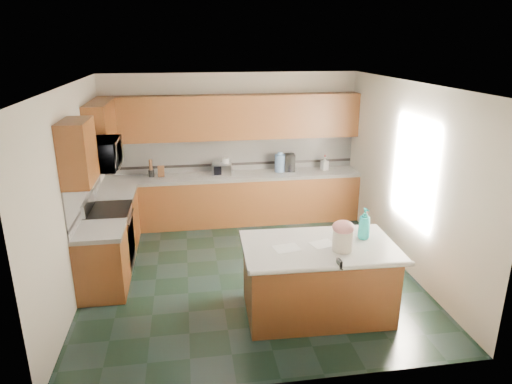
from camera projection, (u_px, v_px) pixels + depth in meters
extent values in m
plane|color=black|center=(250.00, 272.00, 6.68)|extent=(4.60, 4.60, 0.00)
plane|color=white|center=(249.00, 84.00, 5.83)|extent=(4.60, 4.60, 0.00)
cube|color=silver|center=(232.00, 147.00, 8.43)|extent=(4.60, 0.04, 2.70)
cube|color=silver|center=(285.00, 261.00, 4.08)|extent=(4.60, 0.04, 2.70)
cube|color=silver|center=(72.00, 193.00, 5.92)|extent=(0.04, 4.60, 2.70)
cube|color=silver|center=(408.00, 177.00, 6.60)|extent=(0.04, 4.60, 2.70)
cube|color=#3E1E0A|center=(234.00, 200.00, 8.42)|extent=(4.60, 0.60, 0.86)
cube|color=white|center=(234.00, 176.00, 8.28)|extent=(4.60, 0.64, 0.06)
cube|color=#3E1E0A|center=(232.00, 117.00, 8.07)|extent=(4.60, 0.33, 0.78)
cube|color=silver|center=(232.00, 154.00, 8.44)|extent=(4.60, 0.02, 0.63)
cube|color=black|center=(232.00, 164.00, 8.49)|extent=(4.60, 0.01, 0.05)
cube|color=#3E1E0A|center=(118.00, 220.00, 7.47)|extent=(0.60, 0.82, 0.86)
cube|color=white|center=(115.00, 194.00, 7.32)|extent=(0.64, 0.82, 0.06)
cube|color=#3E1E0A|center=(103.00, 263.00, 6.03)|extent=(0.60, 0.72, 0.86)
cube|color=white|center=(99.00, 231.00, 5.89)|extent=(0.64, 0.72, 0.06)
cube|color=silver|center=(85.00, 188.00, 6.48)|extent=(0.02, 2.30, 0.63)
cube|color=black|center=(87.00, 201.00, 6.54)|extent=(0.01, 2.30, 0.05)
cube|color=#3E1E0A|center=(101.00, 128.00, 7.10)|extent=(0.33, 1.09, 0.78)
cube|color=#3E1E0A|center=(78.00, 152.00, 5.53)|extent=(0.33, 0.72, 0.78)
cube|color=#B7B7BC|center=(111.00, 240.00, 6.72)|extent=(0.60, 0.76, 0.88)
cube|color=black|center=(131.00, 241.00, 6.78)|extent=(0.02, 0.68, 0.55)
cube|color=black|center=(107.00, 210.00, 6.58)|extent=(0.62, 0.78, 0.04)
cylinder|color=#B7B7BC|center=(131.00, 217.00, 6.66)|extent=(0.02, 0.66, 0.02)
cube|color=#B7B7BC|center=(88.00, 204.00, 6.50)|extent=(0.06, 0.76, 0.18)
imported|color=#B7B7BC|center=(101.00, 154.00, 6.31)|extent=(0.50, 0.73, 0.41)
cube|color=#3E1E0A|center=(317.00, 281.00, 5.58)|extent=(1.76, 1.04, 0.86)
cube|color=white|center=(319.00, 247.00, 5.44)|extent=(1.86, 1.15, 0.06)
cylinder|color=white|center=(333.00, 268.00, 4.93)|extent=(1.82, 0.12, 0.06)
cylinder|color=silver|center=(343.00, 240.00, 5.25)|extent=(0.27, 0.27, 0.25)
ellipsoid|color=#C77C81|center=(343.00, 227.00, 5.20)|extent=(0.26, 0.26, 0.16)
cylinder|color=tan|center=(344.00, 223.00, 5.18)|extent=(0.08, 0.03, 0.03)
sphere|color=tan|center=(340.00, 223.00, 5.18)|extent=(0.04, 0.04, 0.04)
sphere|color=tan|center=(347.00, 223.00, 5.19)|extent=(0.04, 0.04, 0.04)
imported|color=#20B8B8|center=(364.00, 224.00, 5.54)|extent=(0.17, 0.17, 0.39)
cube|color=white|center=(323.00, 244.00, 5.45)|extent=(0.33, 0.29, 0.00)
cube|color=white|center=(287.00, 248.00, 5.34)|extent=(0.34, 0.28, 0.00)
cube|color=black|center=(339.00, 264.00, 4.94)|extent=(0.04, 0.11, 0.09)
cylinder|color=black|center=(341.00, 268.00, 4.89)|extent=(0.02, 0.07, 0.02)
cube|color=#472814|center=(161.00, 171.00, 8.09)|extent=(0.11, 0.15, 0.22)
cylinder|color=black|center=(151.00, 173.00, 8.11)|extent=(0.10, 0.10, 0.13)
cylinder|color=#472814|center=(151.00, 165.00, 8.06)|extent=(0.06, 0.06, 0.19)
cube|color=#B7B7BC|center=(222.00, 169.00, 8.25)|extent=(0.37, 0.28, 0.20)
cube|color=black|center=(222.00, 171.00, 8.15)|extent=(0.30, 0.01, 0.16)
cylinder|color=white|center=(226.00, 166.00, 8.30)|extent=(0.13, 0.13, 0.29)
cylinder|color=#B7B7BC|center=(226.00, 173.00, 8.34)|extent=(0.19, 0.19, 0.01)
cylinder|color=#6B94CB|center=(280.00, 163.00, 8.40)|extent=(0.19, 0.19, 0.32)
cylinder|color=#6B94CB|center=(280.00, 154.00, 8.34)|extent=(0.09, 0.09, 0.05)
cube|color=black|center=(290.00, 163.00, 8.45)|extent=(0.21, 0.22, 0.32)
cylinder|color=black|center=(290.00, 168.00, 8.43)|extent=(0.13, 0.13, 0.13)
imported|color=white|center=(325.00, 163.00, 8.53)|extent=(0.14, 0.14, 0.25)
cylinder|color=red|center=(325.00, 156.00, 8.48)|extent=(0.02, 0.02, 0.03)
cube|color=white|center=(413.00, 171.00, 6.36)|extent=(0.02, 1.40, 1.10)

